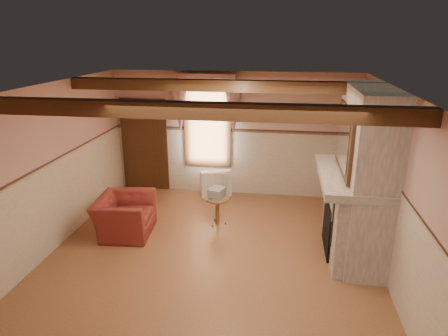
# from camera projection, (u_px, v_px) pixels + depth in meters

# --- Properties ---
(floor) EXTENTS (5.50, 6.00, 0.01)m
(floor) POSITION_uv_depth(u_px,v_px,m) (211.00, 258.00, 6.66)
(floor) COLOR brown
(floor) RESTS_ON ground
(ceiling) EXTENTS (5.50, 6.00, 0.01)m
(ceiling) POSITION_uv_depth(u_px,v_px,m) (208.00, 89.00, 5.77)
(ceiling) COLOR silver
(ceiling) RESTS_ON wall_back
(wall_back) EXTENTS (5.50, 0.02, 2.80)m
(wall_back) POSITION_uv_depth(u_px,v_px,m) (234.00, 134.00, 9.02)
(wall_back) COLOR tan
(wall_back) RESTS_ON floor
(wall_front) EXTENTS (5.50, 0.02, 2.80)m
(wall_front) POSITION_uv_depth(u_px,v_px,m) (145.00, 299.00, 3.40)
(wall_front) COLOR tan
(wall_front) RESTS_ON floor
(wall_left) EXTENTS (0.02, 6.00, 2.80)m
(wall_left) POSITION_uv_depth(u_px,v_px,m) (46.00, 171.00, 6.60)
(wall_left) COLOR tan
(wall_left) RESTS_ON floor
(wall_right) EXTENTS (0.02, 6.00, 2.80)m
(wall_right) POSITION_uv_depth(u_px,v_px,m) (395.00, 189.00, 5.82)
(wall_right) COLOR tan
(wall_right) RESTS_ON floor
(wainscot) EXTENTS (5.50, 6.00, 1.50)m
(wainscot) POSITION_uv_depth(u_px,v_px,m) (210.00, 217.00, 6.42)
(wainscot) COLOR beige
(wainscot) RESTS_ON floor
(chair_rail) EXTENTS (5.50, 6.00, 0.08)m
(chair_rail) POSITION_uv_depth(u_px,v_px,m) (210.00, 173.00, 6.18)
(chair_rail) COLOR black
(chair_rail) RESTS_ON wainscot
(firebox) EXTENTS (0.20, 0.95, 0.90)m
(firebox) POSITION_uv_depth(u_px,v_px,m) (332.00, 226.00, 6.79)
(firebox) COLOR black
(firebox) RESTS_ON floor
(armchair) EXTENTS (1.05, 1.18, 0.71)m
(armchair) POSITION_uv_depth(u_px,v_px,m) (125.00, 215.00, 7.40)
(armchair) COLOR maroon
(armchair) RESTS_ON floor
(side_table) EXTENTS (0.61, 0.61, 0.55)m
(side_table) POSITION_uv_depth(u_px,v_px,m) (217.00, 211.00, 7.78)
(side_table) COLOR brown
(side_table) RESTS_ON floor
(book_stack) EXTENTS (0.34, 0.38, 0.20)m
(book_stack) POSITION_uv_depth(u_px,v_px,m) (217.00, 193.00, 7.67)
(book_stack) COLOR #B7AD8C
(book_stack) RESTS_ON side_table
(radiator) EXTENTS (0.72, 0.41, 0.60)m
(radiator) POSITION_uv_depth(u_px,v_px,m) (216.00, 184.00, 9.14)
(radiator) COLOR white
(radiator) RESTS_ON floor
(bowl) EXTENTS (0.38, 0.38, 0.09)m
(bowl) POSITION_uv_depth(u_px,v_px,m) (352.00, 168.00, 6.52)
(bowl) COLOR brown
(bowl) RESTS_ON mantel
(mantel_clock) EXTENTS (0.14, 0.24, 0.20)m
(mantel_clock) POSITION_uv_depth(u_px,v_px,m) (347.00, 154.00, 7.13)
(mantel_clock) COLOR black
(mantel_clock) RESTS_ON mantel
(oil_lamp) EXTENTS (0.11, 0.11, 0.28)m
(oil_lamp) POSITION_uv_depth(u_px,v_px,m) (348.00, 154.00, 6.97)
(oil_lamp) COLOR #D2863B
(oil_lamp) RESTS_ON mantel
(candle_red) EXTENTS (0.06, 0.06, 0.16)m
(candle_red) POSITION_uv_depth(u_px,v_px,m) (362.00, 185.00, 5.70)
(candle_red) COLOR #AD1D15
(candle_red) RESTS_ON mantel
(jar_yellow) EXTENTS (0.06, 0.06, 0.12)m
(jar_yellow) POSITION_uv_depth(u_px,v_px,m) (357.00, 177.00, 6.08)
(jar_yellow) COLOR gold
(jar_yellow) RESTS_ON mantel
(fireplace) EXTENTS (0.85, 2.00, 2.80)m
(fireplace) POSITION_uv_depth(u_px,v_px,m) (364.00, 175.00, 6.43)
(fireplace) COLOR gray
(fireplace) RESTS_ON floor
(mantel) EXTENTS (1.05, 2.05, 0.12)m
(mantel) POSITION_uv_depth(u_px,v_px,m) (352.00, 176.00, 6.47)
(mantel) COLOR gray
(mantel) RESTS_ON fireplace
(overmantel_mirror) EXTENTS (0.06, 1.44, 1.04)m
(overmantel_mirror) POSITION_uv_depth(u_px,v_px,m) (344.00, 139.00, 6.30)
(overmantel_mirror) COLOR silver
(overmantel_mirror) RESTS_ON fireplace
(door) EXTENTS (1.10, 0.10, 2.10)m
(door) POSITION_uv_depth(u_px,v_px,m) (145.00, 146.00, 9.38)
(door) COLOR black
(door) RESTS_ON floor
(window) EXTENTS (1.06, 0.08, 2.02)m
(window) POSITION_uv_depth(u_px,v_px,m) (207.00, 123.00, 9.00)
(window) COLOR white
(window) RESTS_ON wall_back
(window_drapes) EXTENTS (1.30, 0.14, 1.40)m
(window_drapes) POSITION_uv_depth(u_px,v_px,m) (206.00, 97.00, 8.73)
(window_drapes) COLOR gray
(window_drapes) RESTS_ON wall_back
(ceiling_beam_front) EXTENTS (5.50, 0.18, 0.20)m
(ceiling_beam_front) POSITION_uv_depth(u_px,v_px,m) (190.00, 110.00, 4.67)
(ceiling_beam_front) COLOR black
(ceiling_beam_front) RESTS_ON ceiling
(ceiling_beam_back) EXTENTS (5.50, 0.18, 0.20)m
(ceiling_beam_back) POSITION_uv_depth(u_px,v_px,m) (221.00, 86.00, 6.92)
(ceiling_beam_back) COLOR black
(ceiling_beam_back) RESTS_ON ceiling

